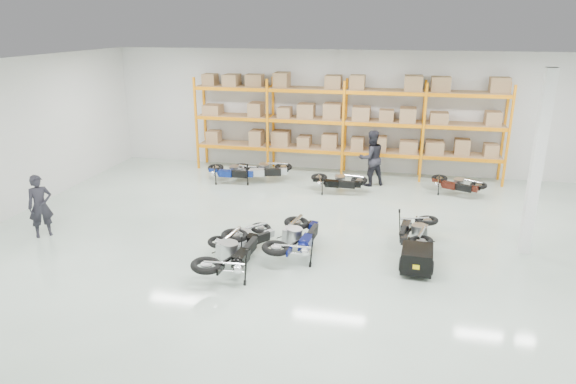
% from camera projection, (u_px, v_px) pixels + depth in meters
% --- Properties ---
extents(room, '(18.00, 18.00, 18.00)m').
position_uv_depth(room, '(316.00, 158.00, 12.69)').
color(room, silver).
rests_on(room, ground).
extents(pallet_rack, '(11.28, 0.98, 3.62)m').
position_uv_depth(pallet_rack, '(345.00, 114.00, 18.67)').
color(pallet_rack, orange).
rests_on(pallet_rack, ground).
extents(structural_column, '(0.25, 0.25, 4.50)m').
position_uv_depth(structural_column, '(537.00, 165.00, 12.10)').
color(structural_column, white).
rests_on(structural_column, ground).
extents(moto_blue_centre, '(1.17, 2.06, 1.27)m').
position_uv_depth(moto_blue_centre, '(296.00, 232.00, 12.47)').
color(moto_blue_centre, '#060C43').
rests_on(moto_blue_centre, ground).
extents(moto_silver_left, '(1.56, 1.73, 1.02)m').
position_uv_depth(moto_silver_left, '(245.00, 234.00, 12.66)').
color(moto_silver_left, silver).
rests_on(moto_silver_left, ground).
extents(moto_black_far_left, '(1.12, 2.06, 1.30)m').
position_uv_depth(moto_black_far_left, '(231.00, 247.00, 11.64)').
color(moto_black_far_left, black).
rests_on(moto_black_far_left, ground).
extents(moto_touring_right, '(1.08, 1.82, 1.11)m').
position_uv_depth(moto_touring_right, '(416.00, 226.00, 13.04)').
color(moto_touring_right, black).
rests_on(moto_touring_right, ground).
extents(trailer, '(0.76, 1.45, 0.61)m').
position_uv_depth(trailer, '(417.00, 259.00, 11.62)').
color(trailer, black).
rests_on(trailer, ground).
extents(moto_back_a, '(1.72, 0.86, 1.11)m').
position_uv_depth(moto_back_a, '(232.00, 168.00, 18.20)').
color(moto_back_a, navy).
rests_on(moto_back_a, ground).
extents(moto_back_b, '(2.00, 1.33, 1.19)m').
position_uv_depth(moto_back_b, '(262.00, 166.00, 18.27)').
color(moto_back_b, '#A2A8AC').
rests_on(moto_back_b, ground).
extents(moto_back_c, '(1.67, 0.86, 1.07)m').
position_uv_depth(moto_back_c, '(338.00, 178.00, 17.11)').
color(moto_back_c, black).
rests_on(moto_back_c, ground).
extents(moto_back_d, '(1.76, 1.36, 1.02)m').
position_uv_depth(moto_back_d, '(457.00, 181.00, 16.88)').
color(moto_back_d, '#3A120B').
rests_on(moto_back_d, ground).
extents(person_left, '(0.72, 0.72, 1.69)m').
position_uv_depth(person_left, '(40.00, 206.00, 13.52)').
color(person_left, black).
rests_on(person_left, ground).
extents(person_back, '(1.19, 1.12, 1.95)m').
position_uv_depth(person_back, '(371.00, 158.00, 17.74)').
color(person_back, '#22222A').
rests_on(person_back, ground).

